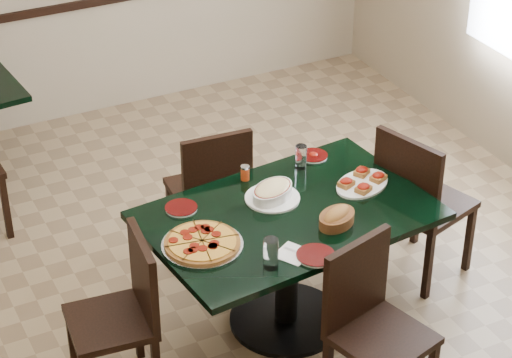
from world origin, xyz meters
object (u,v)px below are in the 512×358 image
chair_left (125,308)px  bruschetta_platter (362,181)px  chair_near (370,318)px  chair_right (417,198)px  lasagna_casserole (272,192)px  chair_far (212,187)px  bread_basket (337,217)px  main_table (288,240)px  pepperoni_pizza (202,243)px

chair_left → bruschetta_platter: 1.49m
chair_near → chair_left: chair_near is taller
chair_right → lasagna_casserole: 0.93m
bruschetta_platter → chair_far: bearing=108.4°
bread_basket → bruschetta_platter: 0.42m
main_table → pepperoni_pizza: (-0.54, -0.07, 0.20)m
chair_near → chair_right: size_ratio=0.94×
main_table → chair_far: chair_far is taller
lasagna_casserole → chair_left: bearing=167.0°
chair_left → lasagna_casserole: 1.02m
pepperoni_pizza → bruschetta_platter: bearing=7.3°
lasagna_casserole → bread_basket: bread_basket is taller
chair_left → lasagna_casserole: size_ratio=2.78×
main_table → chair_left: chair_left is taller
main_table → chair_near: bearing=-89.1°
chair_far → pepperoni_pizza: size_ratio=2.20×
lasagna_casserole → bread_basket: 0.41m
pepperoni_pizza → lasagna_casserole: (0.52, 0.23, 0.03)m
chair_near → pepperoni_pizza: chair_near is taller
chair_far → chair_left: bearing=48.2°
chair_far → lasagna_casserole: (0.09, -0.60, 0.28)m
chair_far → bruschetta_platter: (0.61, -0.70, 0.26)m
chair_right → chair_left: 1.85m
bread_basket → chair_near: bearing=-125.2°
lasagna_casserole → bruschetta_platter: bearing=-37.0°
main_table → pepperoni_pizza: size_ratio=3.83×
bread_basket → chair_right: bearing=-4.8°
pepperoni_pizza → bread_basket: bread_basket is taller
chair_near → lasagna_casserole: 0.92m
chair_left → pepperoni_pizza: size_ratio=2.14×
chair_right → pepperoni_pizza: bearing=77.9°
chair_near → chair_right: chair_right is taller
lasagna_casserole → bruschetta_platter: lasagna_casserole is taller
chair_far → bruschetta_platter: 0.96m
lasagna_casserole → bruschetta_platter: size_ratio=0.77×
chair_far → main_table: bearing=102.6°
chair_left → main_table: bearing=100.0°
chair_right → bread_basket: chair_right is taller
chair_left → pepperoni_pizza: (0.43, -0.01, 0.27)m
chair_near → lasagna_casserole: size_ratio=2.87×
chair_right → bruschetta_platter: bearing=71.9°
chair_left → chair_far: bearing=140.0°
chair_far → chair_right: chair_right is taller
chair_far → chair_left: 1.19m
main_table → chair_left: size_ratio=1.79×
main_table → bruschetta_platter: size_ratio=3.81×
chair_left → bread_basket: 1.18m
chair_near → chair_right: 1.11m
main_table → chair_right: bearing=-2.5°
bread_basket → chair_left: bearing=147.9°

